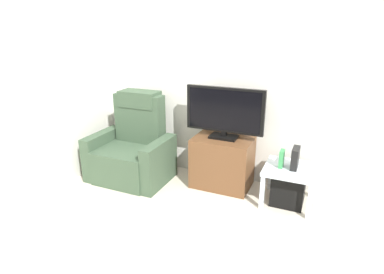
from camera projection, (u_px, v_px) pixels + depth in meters
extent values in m
plane|color=beige|center=(202.00, 223.00, 3.22)|extent=(6.40, 6.40, 0.00)
cube|color=silver|center=(240.00, 76.00, 3.77)|extent=(6.40, 0.06, 2.60)
cube|color=silver|center=(43.00, 80.00, 3.50)|extent=(0.06, 4.48, 2.60)
cube|color=brown|center=(222.00, 162.00, 3.87)|extent=(0.69, 0.47, 0.61)
cube|color=black|center=(216.00, 160.00, 3.64)|extent=(0.63, 0.02, 0.02)
cube|color=black|center=(218.00, 155.00, 3.67)|extent=(0.34, 0.11, 0.04)
cube|color=black|center=(224.00, 137.00, 3.79)|extent=(0.32, 0.20, 0.03)
cube|color=black|center=(224.00, 134.00, 3.77)|extent=(0.06, 0.04, 0.05)
cube|color=black|center=(225.00, 110.00, 3.68)|extent=(0.92, 0.05, 0.52)
cube|color=black|center=(224.00, 110.00, 3.66)|extent=(0.85, 0.01, 0.47)
cube|color=#384C38|center=(131.00, 163.00, 4.08)|extent=(0.70, 0.72, 0.42)
cube|color=#384C38|center=(140.00, 118.00, 4.14)|extent=(0.64, 0.20, 0.62)
cube|color=#384C38|center=(140.00, 99.00, 4.08)|extent=(0.50, 0.26, 0.20)
cube|color=#384C38|center=(103.00, 153.00, 4.22)|extent=(0.14, 0.68, 0.56)
cube|color=#384C38|center=(159.00, 163.00, 3.90)|extent=(0.14, 0.68, 0.56)
cube|color=silver|center=(290.00, 169.00, 3.46)|extent=(0.54, 0.54, 0.04)
cube|color=silver|center=(262.00, 192.00, 3.41)|extent=(0.04, 0.04, 0.39)
cube|color=silver|center=(309.00, 202.00, 3.23)|extent=(0.04, 0.04, 0.39)
cube|color=silver|center=(271.00, 174.00, 3.82)|extent=(0.04, 0.04, 0.39)
cube|color=silver|center=(313.00, 182.00, 3.64)|extent=(0.04, 0.04, 0.39)
cube|color=black|center=(288.00, 189.00, 3.53)|extent=(0.34, 0.34, 0.34)
cube|color=#388C4C|center=(282.00, 159.00, 3.44)|extent=(0.04, 0.12, 0.19)
cube|color=black|center=(295.00, 158.00, 3.41)|extent=(0.07, 0.20, 0.23)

